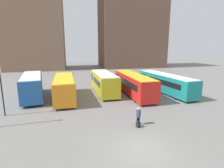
{
  "coord_description": "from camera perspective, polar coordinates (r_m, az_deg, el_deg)",
  "views": [
    {
      "loc": [
        -4.47,
        -10.12,
        6.89
      ],
      "look_at": [
        0.45,
        10.68,
        2.44
      ],
      "focal_mm": 28.0,
      "sensor_mm": 36.0,
      "label": 1
    }
  ],
  "objects": [
    {
      "name": "ground_plane",
      "position": [
        13.03,
        9.52,
        -20.34
      ],
      "size": [
        160.0,
        160.0,
        0.0
      ],
      "primitive_type": "plane",
      "color": "slate"
    },
    {
      "name": "building_block_left",
      "position": [
        64.32,
        -24.44,
        23.55
      ],
      "size": [
        17.47,
        14.73,
        42.21
      ],
      "color": "#7F604C",
      "rests_on": "ground_plane"
    },
    {
      "name": "building_block_right",
      "position": [
        65.74,
        6.24,
        16.18
      ],
      "size": [
        22.01,
        14.08,
        24.07
      ],
      "color": "brown",
      "rests_on": "ground_plane"
    },
    {
      "name": "bus_0",
      "position": [
        26.64,
        -24.58,
        -0.46
      ],
      "size": [
        3.97,
        9.7,
        3.22
      ],
      "rotation": [
        0.0,
        0.0,
        1.72
      ],
      "color": "#1E56A3",
      "rests_on": "ground_plane"
    },
    {
      "name": "bus_1",
      "position": [
        24.74,
        -15.29,
        -0.93
      ],
      "size": [
        2.89,
        10.03,
        3.01
      ],
      "rotation": [
        0.0,
        0.0,
        1.6
      ],
      "color": "orange",
      "rests_on": "ground_plane"
    },
    {
      "name": "bus_2",
      "position": [
        26.85,
        -2.64,
        0.6
      ],
      "size": [
        2.78,
        9.36,
        3.14
      ],
      "rotation": [
        0.0,
        0.0,
        1.59
      ],
      "color": "gold",
      "rests_on": "ground_plane"
    },
    {
      "name": "bus_3",
      "position": [
        26.16,
        7.0,
        0.15
      ],
      "size": [
        2.65,
        11.49,
        3.05
      ],
      "rotation": [
        0.0,
        0.0,
        1.58
      ],
      "color": "red",
      "rests_on": "ground_plane"
    },
    {
      "name": "bus_4",
      "position": [
        28.6,
        16.88,
        0.52
      ],
      "size": [
        3.76,
        12.17,
        2.86
      ],
      "rotation": [
        0.0,
        0.0,
        1.68
      ],
      "color": "#19847F",
      "rests_on": "ground_plane"
    },
    {
      "name": "traveler",
      "position": [
        16.15,
        8.61,
        -9.83
      ],
      "size": [
        0.48,
        0.48,
        1.65
      ],
      "rotation": [
        0.0,
        0.0,
        1.71
      ],
      "color": "black",
      "rests_on": "ground_plane"
    },
    {
      "name": "suitcase",
      "position": [
        15.96,
        8.55,
        -12.92
      ],
      "size": [
        0.33,
        0.4,
        0.74
      ],
      "rotation": [
        0.0,
        0.0,
        1.71
      ],
      "color": "black",
      "rests_on": "ground_plane"
    },
    {
      "name": "lamp_post_1",
      "position": [
        20.67,
        -32.36,
        -1.29
      ],
      "size": [
        0.28,
        0.28,
        4.79
      ],
      "color": "black",
      "rests_on": "ground_plane"
    }
  ]
}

